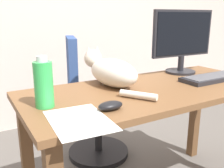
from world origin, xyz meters
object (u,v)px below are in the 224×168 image
object	(u,v)px
office_chair	(91,106)
monitor	(183,39)
cat	(111,71)
keyboard	(214,77)
computer_mouse	(110,106)
water_bottle	(44,84)

from	to	relation	value
office_chair	monitor	world-z (taller)	monitor
monitor	cat	size ratio (longest dim) A/B	0.78
keyboard	cat	world-z (taller)	cat
office_chair	keyboard	xyz separation A→B (m)	(0.49, -0.70, 0.32)
keyboard	computer_mouse	bearing A→B (deg)	-170.74
keyboard	cat	size ratio (longest dim) A/B	0.72
monitor	keyboard	bearing A→B (deg)	-82.94
cat	water_bottle	size ratio (longest dim) A/B	2.81
monitor	computer_mouse	xyz separation A→B (m)	(-0.77, -0.38, -0.21)
keyboard	monitor	bearing A→B (deg)	97.06
monitor	keyboard	distance (m)	0.33
cat	water_bottle	world-z (taller)	water_bottle
office_chair	computer_mouse	distance (m)	0.94
monitor	computer_mouse	world-z (taller)	monitor
cat	computer_mouse	xyz separation A→B (m)	(-0.20, -0.34, -0.06)
keyboard	computer_mouse	world-z (taller)	computer_mouse
office_chair	cat	world-z (taller)	office_chair
monitor	computer_mouse	size ratio (longest dim) A/B	4.37
computer_mouse	monitor	bearing A→B (deg)	26.15
office_chair	monitor	distance (m)	0.84
office_chair	water_bottle	distance (m)	0.94
office_chair	computer_mouse	world-z (taller)	office_chair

